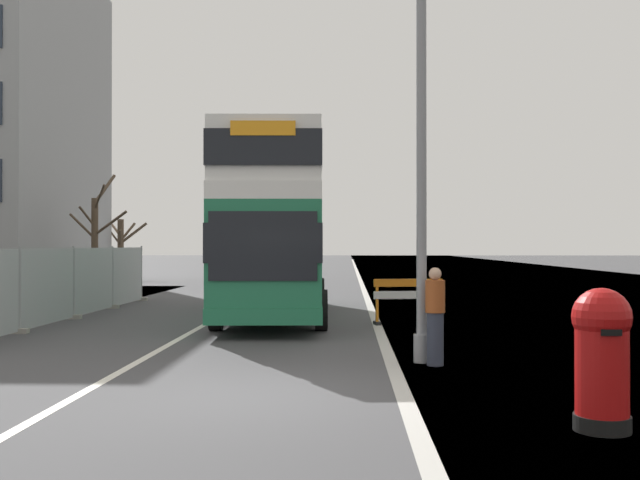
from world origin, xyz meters
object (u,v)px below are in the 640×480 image
Objects in this scene: roadworks_barrier at (408,295)px; pedestrian_at_kerb at (435,316)px; double_decker_bus at (276,226)px; lamppost_foreground at (421,131)px; car_oncoming_near at (245,268)px; red_pillar_postbox at (602,353)px; car_receding_mid at (256,262)px.

roadworks_barrier is 6.55m from pedestrian_at_kerb.
double_decker_bus is 8.72m from lamppost_foreground.
lamppost_foreground is at bearing -74.35° from car_oncoming_near.
red_pillar_postbox is at bearing -83.51° from roadworks_barrier.
pedestrian_at_kerb is at bearing -90.71° from roadworks_barrier.
pedestrian_at_kerb is at bearing 106.78° from red_pillar_postbox.
pedestrian_at_kerb reaches higher than red_pillar_postbox.
lamppost_foreground reaches higher than car_receding_mid.
double_decker_bus is 2.59× the size of car_oncoming_near.
double_decker_bus is at bearing 113.07° from lamppost_foreground.
roadworks_barrier is 25.42m from car_receding_mid.
roadworks_barrier is (3.65, -1.68, -1.86)m from double_decker_bus.
roadworks_barrier is at bearing 89.29° from pedestrian_at_kerb.
pedestrian_at_kerb is (-0.08, -6.55, 0.08)m from roadworks_barrier.
car_oncoming_near is at bearing 105.91° from pedestrian_at_kerb.
double_decker_bus is 15.00m from car_oncoming_near.
double_decker_bus reaches higher than car_oncoming_near.
lamppost_foreground is 4.71× the size of roadworks_barrier.
roadworks_barrier is 1.09× the size of pedestrian_at_kerb.
car_receding_mid reaches higher than roadworks_barrier.
red_pillar_postbox is at bearing -68.80° from double_decker_bus.
lamppost_foreground is 5.43× the size of red_pillar_postbox.
car_receding_mid is (-3.41, 22.74, -1.56)m from double_decker_bus.
red_pillar_postbox is (1.53, -4.72, -3.24)m from lamppost_foreground.
double_decker_bus reaches higher than pedestrian_at_kerb.
car_oncoming_near is at bearing 106.05° from red_pillar_postbox.
car_oncoming_near is (-6.31, 22.52, -3.16)m from lamppost_foreground.
double_decker_bus is 23.05m from car_receding_mid.
car_oncoming_near is at bearing 105.65° from lamppost_foreground.
lamppost_foreground is 31.53m from car_receding_mid.
pedestrian_at_kerb is (3.57, -8.23, -1.77)m from double_decker_bus.
car_receding_mid is 2.51× the size of pedestrian_at_kerb.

